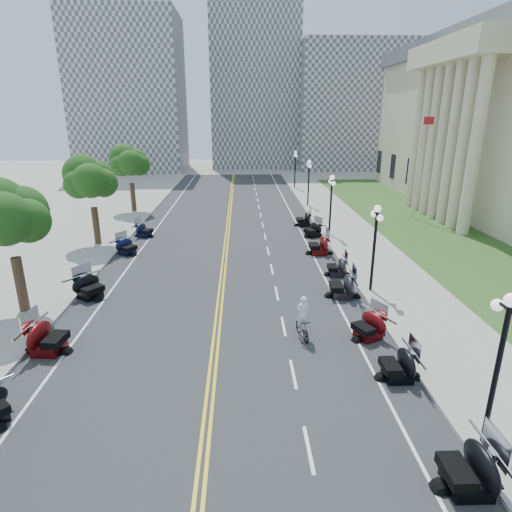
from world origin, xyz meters
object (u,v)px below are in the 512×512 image
object	(u,v)px
motorcycle_n_3	(470,466)
bicycle	(302,328)
flagpole	(418,167)
cyclist_rider	(303,301)

from	to	relation	value
motorcycle_n_3	bicycle	bearing A→B (deg)	-158.36
flagpole	bicycle	world-z (taller)	flagpole
flagpole	motorcycle_n_3	size ratio (longest dim) A/B	4.64
bicycle	cyclist_rider	distance (m)	1.35
flagpole	bicycle	xyz separation A→B (m)	(-14.06, -23.13, -4.51)
cyclist_rider	bicycle	bearing A→B (deg)	-180.00
motorcycle_n_3	cyclist_rider	distance (m)	9.15
motorcycle_n_3	bicycle	xyz separation A→B (m)	(-3.34, 8.45, -0.26)
motorcycle_n_3	bicycle	size ratio (longest dim) A/B	1.31
flagpole	bicycle	bearing A→B (deg)	-121.29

